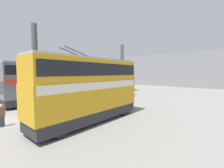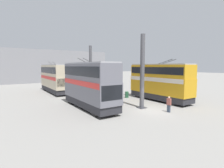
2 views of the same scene
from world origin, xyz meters
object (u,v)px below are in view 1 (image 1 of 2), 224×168
(bus_right_near, at_px, (45,81))
(person_by_right_row, at_px, (60,97))
(oil_drum, at_px, (104,104))
(person_aisle_foreground, at_px, (1,115))
(bus_right_mid, at_px, (115,78))
(bus_left_far, at_px, (89,86))

(bus_right_near, relative_size, person_by_right_row, 5.47)
(oil_drum, bearing_deg, person_aisle_foreground, 169.99)
(bus_right_near, relative_size, bus_right_mid, 0.88)
(bus_right_mid, xyz_separation_m, person_by_right_row, (-13.52, -1.94, -1.97))
(bus_right_mid, height_order, person_aisle_foreground, bus_right_mid)
(bus_left_far, xyz_separation_m, person_by_right_row, (2.25, 8.32, -1.98))
(bus_right_mid, bearing_deg, bus_left_far, -146.95)
(bus_left_far, xyz_separation_m, bus_right_near, (1.22, 10.26, 0.06))
(bus_left_far, distance_m, person_by_right_row, 8.85)
(bus_right_mid, relative_size, person_by_right_row, 6.24)
(bus_right_mid, xyz_separation_m, person_aisle_foreground, (-20.77, -6.19, -2.02))
(bus_left_far, distance_m, person_aisle_foreground, 6.76)
(bus_left_far, relative_size, person_aisle_foreground, 5.69)
(bus_left_far, xyz_separation_m, person_aisle_foreground, (-5.00, 4.07, -2.04))
(bus_right_mid, distance_m, person_by_right_row, 13.80)
(bus_left_far, height_order, person_by_right_row, bus_left_far)
(bus_left_far, bearing_deg, oil_drum, 29.80)
(bus_right_mid, distance_m, oil_drum, 14.14)
(bus_right_near, distance_m, person_aisle_foreground, 9.02)
(person_by_right_row, distance_m, oil_drum, 6.23)
(bus_left_far, height_order, person_aisle_foreground, bus_left_far)
(bus_right_near, xyz_separation_m, oil_drum, (3.03, -7.83, -2.53))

